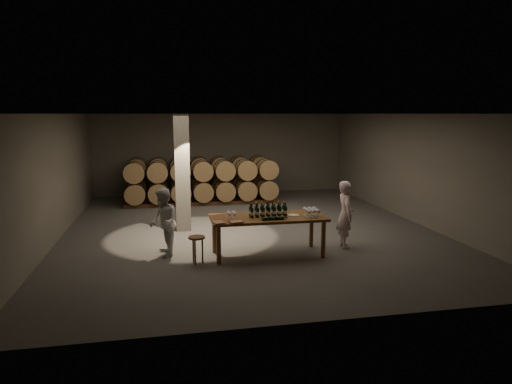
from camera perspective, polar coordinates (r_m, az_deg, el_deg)
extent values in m
plane|color=#4F4D4A|center=(12.94, -0.97, -4.55)|extent=(12.00, 12.00, 0.00)
plane|color=#605E59|center=(12.54, -1.01, 9.76)|extent=(12.00, 12.00, 0.00)
plane|color=#686459|center=(18.55, -4.32, 4.79)|extent=(10.00, 0.00, 10.00)
plane|color=#686459|center=(6.91, 7.98, -3.72)|extent=(10.00, 0.00, 10.00)
plane|color=#686459|center=(12.75, -23.70, 1.72)|extent=(0.00, 12.00, 12.00)
plane|color=#686459|center=(14.40, 19.01, 2.85)|extent=(0.00, 12.00, 12.00)
cube|color=gray|center=(12.65, -9.21, 2.37)|extent=(0.40, 0.40, 3.20)
cylinder|color=brown|center=(9.87, -4.69, -6.63)|extent=(0.10, 0.10, 0.84)
cylinder|color=brown|center=(10.39, 8.42, -5.86)|extent=(0.10, 0.10, 0.84)
cylinder|color=brown|center=(10.69, -5.23, -5.35)|extent=(0.10, 0.10, 0.84)
cylinder|color=brown|center=(11.18, 6.93, -4.71)|extent=(0.10, 0.10, 0.84)
cube|color=brown|center=(10.36, 1.50, -3.24)|extent=(2.60, 1.10, 0.06)
cube|color=brown|center=(17.57, -6.93, -0.60)|extent=(5.48, 0.10, 0.12)
cube|color=brown|center=(18.16, -7.08, -0.27)|extent=(5.48, 0.10, 0.12)
cylinder|color=#A4804A|center=(17.78, -14.57, 0.62)|extent=(0.70, 0.95, 0.70)
cylinder|color=black|center=(17.53, -14.61, 0.48)|extent=(0.73, 0.04, 0.73)
cylinder|color=black|center=(18.04, -14.53, 0.75)|extent=(0.73, 0.04, 0.73)
cylinder|color=#A4804A|center=(17.75, -12.06, 0.70)|extent=(0.70, 0.95, 0.70)
cylinder|color=black|center=(17.50, -12.07, 0.57)|extent=(0.73, 0.04, 0.73)
cylinder|color=black|center=(18.01, -12.05, 0.83)|extent=(0.73, 0.04, 0.73)
cylinder|color=#A4804A|center=(17.76, -9.54, 0.78)|extent=(0.70, 0.95, 0.70)
cylinder|color=black|center=(17.50, -9.51, 0.65)|extent=(0.73, 0.04, 0.73)
cylinder|color=black|center=(18.02, -9.57, 0.91)|extent=(0.73, 0.04, 0.73)
cylinder|color=#A4804A|center=(17.80, -7.03, 0.87)|extent=(0.70, 0.95, 0.70)
cylinder|color=black|center=(17.54, -6.97, 0.74)|extent=(0.73, 0.04, 0.73)
cylinder|color=black|center=(18.05, -7.09, 0.99)|extent=(0.73, 0.04, 0.73)
cylinder|color=#A4804A|center=(17.87, -4.54, 0.95)|extent=(0.70, 0.95, 0.70)
cylinder|color=black|center=(17.62, -4.44, 0.82)|extent=(0.73, 0.04, 0.73)
cylinder|color=black|center=(18.13, -4.63, 1.07)|extent=(0.73, 0.04, 0.73)
cylinder|color=#A4804A|center=(17.98, -2.07, 1.02)|extent=(0.70, 0.95, 0.70)
cylinder|color=black|center=(17.72, -1.93, 0.90)|extent=(0.73, 0.04, 0.73)
cylinder|color=black|center=(18.23, -2.20, 1.14)|extent=(0.73, 0.04, 0.73)
cylinder|color=#A4804A|center=(18.12, 0.37, 1.10)|extent=(0.70, 0.95, 0.70)
cylinder|color=black|center=(17.87, 0.54, 0.97)|extent=(0.73, 0.04, 0.73)
cylinder|color=black|center=(18.37, 0.20, 1.22)|extent=(0.73, 0.04, 0.73)
cylinder|color=#A4804A|center=(17.68, -14.67, 2.98)|extent=(0.70, 0.95, 0.70)
cylinder|color=black|center=(17.43, -14.72, 2.89)|extent=(0.73, 0.04, 0.73)
cylinder|color=black|center=(17.94, -14.63, 3.08)|extent=(0.73, 0.04, 0.73)
cylinder|color=#A4804A|center=(17.65, -12.14, 3.07)|extent=(0.70, 0.95, 0.70)
cylinder|color=black|center=(17.40, -12.15, 2.98)|extent=(0.73, 0.04, 0.73)
cylinder|color=black|center=(17.91, -12.13, 3.17)|extent=(0.73, 0.04, 0.73)
cylinder|color=#A4804A|center=(17.66, -9.61, 3.16)|extent=(0.70, 0.95, 0.70)
cylinder|color=black|center=(17.40, -9.58, 3.06)|extent=(0.73, 0.04, 0.73)
cylinder|color=black|center=(17.92, -9.64, 3.25)|extent=(0.73, 0.04, 0.73)
cylinder|color=#A4804A|center=(17.70, -7.08, 3.23)|extent=(0.70, 0.95, 0.70)
cylinder|color=black|center=(17.44, -7.02, 3.14)|extent=(0.73, 0.04, 0.73)
cylinder|color=black|center=(17.96, -7.14, 3.33)|extent=(0.73, 0.04, 0.73)
cylinder|color=#A4804A|center=(17.77, -4.57, 3.30)|extent=(0.70, 0.95, 0.70)
cylinder|color=black|center=(17.52, -4.47, 3.21)|extent=(0.73, 0.04, 0.73)
cylinder|color=black|center=(18.03, -4.67, 3.39)|extent=(0.73, 0.04, 0.73)
cylinder|color=#A4804A|center=(17.88, -2.08, 3.37)|extent=(0.70, 0.95, 0.70)
cylinder|color=black|center=(17.63, -1.95, 3.28)|extent=(0.73, 0.04, 0.73)
cylinder|color=black|center=(18.14, -2.21, 3.46)|extent=(0.73, 0.04, 0.73)
cylinder|color=#A4804A|center=(18.02, 0.37, 3.42)|extent=(0.70, 0.95, 0.70)
cylinder|color=black|center=(17.77, 0.54, 3.33)|extent=(0.73, 0.04, 0.73)
cylinder|color=black|center=(18.27, 0.21, 3.51)|extent=(0.73, 0.04, 0.73)
cube|color=brown|center=(16.20, -6.54, -1.48)|extent=(5.48, 0.10, 0.12)
cube|color=brown|center=(16.79, -6.72, -1.09)|extent=(5.48, 0.10, 0.12)
cylinder|color=#A4804A|center=(16.40, -14.83, -0.15)|extent=(0.70, 0.95, 0.70)
cylinder|color=black|center=(16.15, -14.88, -0.30)|extent=(0.73, 0.04, 0.73)
cylinder|color=black|center=(16.66, -14.78, 0.01)|extent=(0.73, 0.04, 0.73)
cylinder|color=#A4804A|center=(16.37, -12.11, -0.05)|extent=(0.70, 0.95, 0.70)
cylinder|color=black|center=(16.12, -12.12, -0.21)|extent=(0.73, 0.04, 0.73)
cylinder|color=black|center=(16.63, -12.10, 0.10)|extent=(0.73, 0.04, 0.73)
cylinder|color=#A4804A|center=(16.38, -9.38, 0.04)|extent=(0.70, 0.95, 0.70)
cylinder|color=black|center=(16.12, -9.35, -0.12)|extent=(0.73, 0.04, 0.73)
cylinder|color=black|center=(16.63, -9.41, 0.18)|extent=(0.73, 0.04, 0.73)
cylinder|color=#A4804A|center=(16.42, -6.66, 0.13)|extent=(0.70, 0.95, 0.70)
cylinder|color=black|center=(16.16, -6.58, -0.02)|extent=(0.73, 0.04, 0.73)
cylinder|color=black|center=(16.68, -6.73, 0.27)|extent=(0.73, 0.04, 0.73)
cylinder|color=#A4804A|center=(16.50, -3.96, 0.22)|extent=(0.70, 0.95, 0.70)
cylinder|color=black|center=(16.24, -3.84, 0.07)|extent=(0.73, 0.04, 0.73)
cylinder|color=black|center=(16.75, -4.07, 0.36)|extent=(0.73, 0.04, 0.73)
cylinder|color=#A4804A|center=(16.61, -1.29, 0.30)|extent=(0.70, 0.95, 0.70)
cylinder|color=black|center=(16.36, -1.13, 0.16)|extent=(0.73, 0.04, 0.73)
cylinder|color=black|center=(16.87, -1.44, 0.45)|extent=(0.73, 0.04, 0.73)
cylinder|color=#A4804A|center=(16.77, 1.33, 0.39)|extent=(0.70, 0.95, 0.70)
cylinder|color=black|center=(16.52, 1.53, 0.25)|extent=(0.73, 0.04, 0.73)
cylinder|color=black|center=(17.02, 1.14, 0.53)|extent=(0.73, 0.04, 0.73)
cylinder|color=#A4804A|center=(16.30, -14.94, 2.42)|extent=(0.70, 0.95, 0.70)
cylinder|color=black|center=(16.04, -15.00, 2.30)|extent=(0.73, 0.04, 0.73)
cylinder|color=black|center=(16.55, -14.89, 2.53)|extent=(0.73, 0.04, 0.73)
cylinder|color=#A4804A|center=(16.26, -12.20, 2.51)|extent=(0.70, 0.95, 0.70)
cylinder|color=black|center=(16.01, -12.21, 2.40)|extent=(0.73, 0.04, 0.73)
cylinder|color=black|center=(16.52, -12.19, 2.63)|extent=(0.73, 0.04, 0.73)
cylinder|color=#A4804A|center=(16.27, -9.45, 2.61)|extent=(0.70, 0.95, 0.70)
cylinder|color=black|center=(16.01, -9.42, 2.49)|extent=(0.73, 0.04, 0.73)
cylinder|color=black|center=(16.53, -9.48, 2.71)|extent=(0.73, 0.04, 0.73)
cylinder|color=#A4804A|center=(16.31, -6.71, 2.69)|extent=(0.70, 0.95, 0.70)
cylinder|color=black|center=(16.06, -6.63, 2.58)|extent=(0.73, 0.04, 0.73)
cylinder|color=black|center=(16.57, -6.78, 2.80)|extent=(0.73, 0.04, 0.73)
cylinder|color=#A4804A|center=(16.39, -3.99, 2.77)|extent=(0.70, 0.95, 0.70)
cylinder|color=black|center=(16.14, -3.87, 2.66)|extent=(0.73, 0.04, 0.73)
cylinder|color=black|center=(16.65, -4.10, 2.87)|extent=(0.73, 0.04, 0.73)
cylinder|color=#A4804A|center=(16.51, -1.30, 2.84)|extent=(0.70, 0.95, 0.70)
cylinder|color=black|center=(16.26, -1.14, 2.73)|extent=(0.73, 0.04, 0.73)
cylinder|color=black|center=(16.76, -1.46, 2.94)|extent=(0.73, 0.04, 0.73)
cylinder|color=#A4804A|center=(16.66, 1.34, 2.90)|extent=(0.70, 0.95, 0.70)
cylinder|color=black|center=(16.41, 1.54, 2.79)|extent=(0.73, 0.04, 0.73)
cylinder|color=black|center=(16.91, 1.15, 3.00)|extent=(0.73, 0.04, 0.73)
cylinder|color=black|center=(10.21, -0.53, -2.64)|extent=(0.08, 0.08, 0.22)
cylinder|color=silver|center=(10.21, -0.53, -2.69)|extent=(0.08, 0.08, 0.07)
cylinder|color=black|center=(10.18, -0.53, -1.80)|extent=(0.03, 0.03, 0.09)
cylinder|color=yellow|center=(10.17, -0.53, -1.53)|extent=(0.03, 0.03, 0.02)
cylinder|color=black|center=(10.35, -0.68, -2.46)|extent=(0.08, 0.08, 0.22)
cylinder|color=silver|center=(10.36, -0.68, -2.52)|extent=(0.08, 0.08, 0.07)
cylinder|color=black|center=(10.32, -0.69, -1.64)|extent=(0.03, 0.03, 0.09)
cylinder|color=maroon|center=(10.31, -0.69, -1.37)|extent=(0.03, 0.03, 0.02)
cylinder|color=black|center=(10.23, 0.19, -2.61)|extent=(0.08, 0.08, 0.22)
cylinder|color=silver|center=(10.24, 0.19, -2.66)|extent=(0.08, 0.08, 0.07)
cylinder|color=black|center=(10.20, 0.19, -1.77)|extent=(0.03, 0.03, 0.09)
cylinder|color=maroon|center=(10.19, 0.19, -1.50)|extent=(0.03, 0.03, 0.02)
cylinder|color=black|center=(10.38, 0.02, -2.43)|extent=(0.08, 0.08, 0.22)
cylinder|color=silver|center=(10.38, 0.02, -2.49)|extent=(0.08, 0.08, 0.07)
cylinder|color=black|center=(10.35, 0.02, -1.61)|extent=(0.03, 0.03, 0.09)
cylinder|color=yellow|center=(10.34, 0.02, -1.34)|extent=(0.03, 0.03, 0.02)
cylinder|color=black|center=(10.26, 0.90, -2.58)|extent=(0.08, 0.08, 0.22)
cylinder|color=silver|center=(10.26, 0.90, -2.63)|extent=(0.08, 0.08, 0.07)
cylinder|color=black|center=(10.23, 0.90, -1.74)|extent=(0.03, 0.03, 0.09)
cylinder|color=yellow|center=(10.22, 0.90, -1.47)|extent=(0.03, 0.03, 0.02)
cylinder|color=black|center=(10.40, 0.72, -2.40)|extent=(0.08, 0.08, 0.22)
cylinder|color=silver|center=(10.41, 0.72, -2.46)|extent=(0.08, 0.08, 0.07)
cylinder|color=black|center=(10.37, 0.73, -1.58)|extent=(0.03, 0.03, 0.09)
cylinder|color=maroon|center=(10.36, 0.73, -1.32)|extent=(0.03, 0.03, 0.02)
cylinder|color=black|center=(10.29, 1.61, -2.55)|extent=(0.08, 0.08, 0.22)
cylinder|color=silver|center=(10.29, 1.61, -2.60)|extent=(0.08, 0.08, 0.07)
cylinder|color=black|center=(10.26, 1.61, -1.71)|extent=(0.03, 0.03, 0.09)
cylinder|color=maroon|center=(10.25, 1.61, -1.45)|extent=(0.03, 0.03, 0.02)
cylinder|color=black|center=(10.43, 1.42, -2.37)|extent=(0.08, 0.08, 0.22)
cylinder|color=silver|center=(10.43, 1.42, -2.43)|extent=(0.08, 0.08, 0.07)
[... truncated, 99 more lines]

